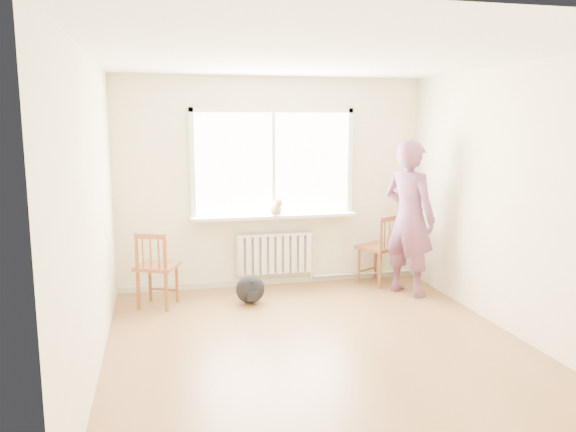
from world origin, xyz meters
TOP-DOWN VIEW (x-y plane):
  - floor at (0.00, 0.00)m, footprint 4.50×4.50m
  - ceiling at (0.00, 0.00)m, footprint 4.50×4.50m
  - back_wall at (0.00, 2.25)m, footprint 4.00×0.01m
  - window at (0.00, 2.22)m, footprint 2.12×0.05m
  - windowsill at (0.00, 2.14)m, footprint 2.15×0.22m
  - radiator at (0.00, 2.16)m, footprint 1.00×0.12m
  - heating_pipe at (1.25, 2.19)m, footprint 1.40×0.04m
  - baseboard at (0.00, 2.23)m, footprint 4.00×0.03m
  - chair_left at (-1.52, 1.60)m, footprint 0.57×0.56m
  - chair_right at (1.38, 1.90)m, footprint 0.62×0.61m
  - person at (1.55, 1.45)m, footprint 0.75×0.84m
  - cat at (-0.00, 2.06)m, footprint 0.20×0.37m
  - backpack at (-0.43, 1.50)m, footprint 0.39×0.33m

SIDE VIEW (x-z plane):
  - floor at x=0.00m, z-range 0.00..0.00m
  - baseboard at x=0.00m, z-range 0.00..0.08m
  - heating_pipe at x=1.25m, z-range 0.06..0.10m
  - backpack at x=-0.43m, z-range 0.00..0.34m
  - radiator at x=0.00m, z-range 0.16..0.71m
  - chair_left at x=-1.52m, z-range 0.00..0.90m
  - chair_right at x=1.38m, z-range 0.00..0.94m
  - windowsill at x=0.00m, z-range 0.91..0.95m
  - person at x=1.55m, z-range 0.00..1.92m
  - cat at x=0.00m, z-range 0.93..1.18m
  - back_wall at x=0.00m, z-range 0.00..2.70m
  - window at x=0.00m, z-range 0.95..2.37m
  - ceiling at x=0.00m, z-range 2.70..2.70m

